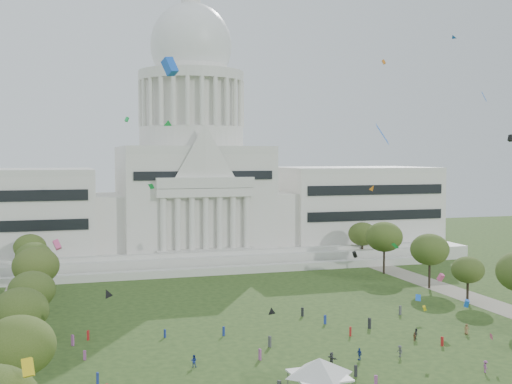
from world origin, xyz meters
TOP-DOWN VIEW (x-y plane):
  - ground at (0.00, 0.00)m, footprint 400.00×400.00m
  - capitol at (0.00, 113.59)m, footprint 160.00×64.50m
  - path_left at (-48.00, 30.00)m, footprint 8.00×160.00m
  - path_right at (48.00, 30.00)m, footprint 8.00×160.00m
  - row_tree_l_1 at (-44.07, -2.96)m, footprint 8.86×8.86m
  - row_tree_l_2 at (-45.04, 17.30)m, footprint 8.42×8.42m
  - row_tree_l_3 at (-44.09, 33.92)m, footprint 8.12×8.12m
  - row_tree_r_3 at (44.40, 34.48)m, footprint 7.01×7.01m
  - row_tree_l_4 at (-44.08, 52.42)m, footprint 9.29×9.29m
  - row_tree_r_4 at (44.76, 50.04)m, footprint 9.19×9.19m
  - row_tree_l_5 at (-45.22, 71.01)m, footprint 8.33×8.33m
  - row_tree_r_5 at (43.49, 70.19)m, footprint 9.82×9.82m
  - row_tree_l_6 at (-46.87, 89.14)m, footprint 8.19×8.19m
  - row_tree_r_6 at (45.96, 88.13)m, footprint 8.42×8.42m
  - event_tent at (-7.08, -6.77)m, footprint 9.86×9.86m
  - person_0 at (29.29, 13.27)m, footprint 1.08×0.88m
  - person_2 at (19.17, 13.08)m, footprint 1.09×0.99m
  - person_3 at (11.56, 5.33)m, footprint 0.80×1.27m
  - person_4 at (4.83, 5.84)m, footprint 0.85×1.20m
  - person_5 at (-0.33, 4.66)m, footprint 1.35×2.03m
  - person_8 at (-20.34, 9.96)m, footprint 1.05×0.87m
  - person_9 at (19.79, -4.86)m, footprint 0.84×1.28m
  - person_10 at (18.31, 12.29)m, footprint 0.49×0.89m
  - distant_crowd at (-13.19, 13.22)m, footprint 67.47×41.19m
  - kite_swarm at (-0.73, 5.96)m, footprint 90.40×103.26m

SIDE VIEW (x-z plane):
  - ground at x=0.00m, z-range 0.00..0.00m
  - path_left at x=-48.00m, z-range 0.00..0.04m
  - path_right at x=48.00m, z-range 0.00..0.04m
  - person_10 at x=18.31m, z-range 0.00..1.50m
  - distant_crowd at x=-13.19m, z-range -0.10..1.85m
  - person_9 at x=19.79m, z-range 0.00..1.82m
  - person_3 at x=11.56m, z-range 0.00..1.83m
  - person_8 at x=-20.34m, z-range 0.00..1.85m
  - person_4 at x=4.83m, z-range 0.00..1.85m
  - person_0 at x=29.29m, z-range 0.00..1.90m
  - person_2 at x=19.17m, z-range 0.00..1.91m
  - person_5 at x=-0.33m, z-range 0.00..2.04m
  - event_tent at x=-7.08m, z-range 1.48..6.86m
  - row_tree_r_3 at x=44.40m, z-range 2.09..12.07m
  - row_tree_l_3 at x=-44.09m, z-range 2.43..13.98m
  - row_tree_l_6 at x=-46.87m, z-range 2.45..14.09m
  - row_tree_l_5 at x=-45.22m, z-range 2.49..14.34m
  - row_tree_r_6 at x=45.96m, z-range 2.52..14.49m
  - row_tree_l_2 at x=-45.04m, z-range 2.52..14.49m
  - row_tree_l_1 at x=-44.07m, z-range 2.65..15.25m
  - row_tree_r_4 at x=44.76m, z-range 2.76..15.82m
  - row_tree_l_4 at x=-44.08m, z-range 2.79..16.00m
  - row_tree_r_5 at x=43.49m, z-range 2.95..16.91m
  - capitol at x=0.00m, z-range -23.35..67.95m
  - kite_swarm at x=-0.73m, z-range -3.83..57.71m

